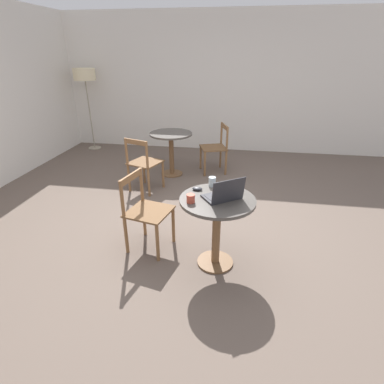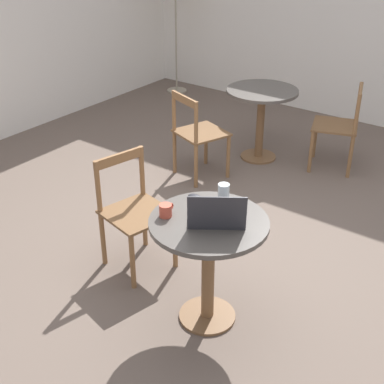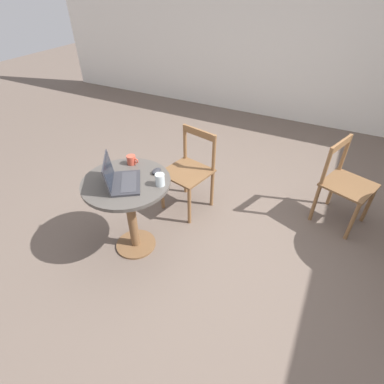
{
  "view_description": "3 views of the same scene",
  "coord_description": "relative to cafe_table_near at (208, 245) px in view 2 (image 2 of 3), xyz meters",
  "views": [
    {
      "loc": [
        -3.21,
        -0.5,
        1.97
      ],
      "look_at": [
        -0.39,
        -0.04,
        0.62
      ],
      "focal_mm": 28.0,
      "sensor_mm": 36.0,
      "label": 1
    },
    {
      "loc": [
        -2.92,
        -1.83,
        2.38
      ],
      "look_at": [
        -0.44,
        0.0,
        0.68
      ],
      "focal_mm": 50.0,
      "sensor_mm": 36.0,
      "label": 2
    },
    {
      "loc": [
        0.62,
        -1.83,
        2.1
      ],
      "look_at": [
        -0.29,
        -0.04,
        0.58
      ],
      "focal_mm": 28.0,
      "sensor_mm": 36.0,
      "label": 3
    }
  ],
  "objects": [
    {
      "name": "drinking_glass",
      "position": [
        0.27,
        0.08,
        0.22
      ],
      "size": [
        0.07,
        0.07,
        0.1
      ],
      "color": "silver",
      "rests_on": "cafe_table_near"
    },
    {
      "name": "mouse",
      "position": [
        0.15,
        0.21,
        0.19
      ],
      "size": [
        0.06,
        0.1,
        0.03
      ],
      "color": "#2D2D33",
      "rests_on": "cafe_table_near"
    },
    {
      "name": "chair_mid_front",
      "position": [
        2.57,
        0.24,
        -0.13
      ],
      "size": [
        0.54,
        0.54,
        0.84
      ],
      "color": "brown",
      "rests_on": "ground_plane"
    },
    {
      "name": "cafe_table_near",
      "position": [
        0.0,
        0.0,
        0.0
      ],
      "size": [
        0.71,
        0.71,
        0.73
      ],
      "color": "brown",
      "rests_on": "ground_plane"
    },
    {
      "name": "cafe_table_mid",
      "position": [
        2.32,
        0.97,
        0.0
      ],
      "size": [
        0.71,
        0.71,
        0.73
      ],
      "color": "brown",
      "rests_on": "ground_plane"
    },
    {
      "name": "mug",
      "position": [
        -0.11,
        0.23,
        0.21
      ],
      "size": [
        0.11,
        0.08,
        0.08
      ],
      "color": "#C64C38",
      "rests_on": "cafe_table_near"
    },
    {
      "name": "chair_near_back",
      "position": [
        0.18,
        0.76,
        -0.13
      ],
      "size": [
        0.51,
        0.51,
        0.84
      ],
      "color": "brown",
      "rests_on": "ground_plane"
    },
    {
      "name": "laptop",
      "position": [
        -0.0,
        -0.05,
        0.22
      ],
      "size": [
        0.39,
        0.41,
        0.23
      ],
      "color": "#2D2D33",
      "rests_on": "cafe_table_near"
    },
    {
      "name": "chair_mid_left",
      "position": [
        1.59,
        1.23,
        -0.13
      ],
      "size": [
        0.54,
        0.54,
        0.84
      ],
      "color": "brown",
      "rests_on": "ground_plane"
    },
    {
      "name": "ground_plane",
      "position": [
        0.73,
        0.34,
        -0.56
      ],
      "size": [
        16.0,
        16.0,
        0.0
      ],
      "primitive_type": "plane",
      "color": "#66564C"
    }
  ]
}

